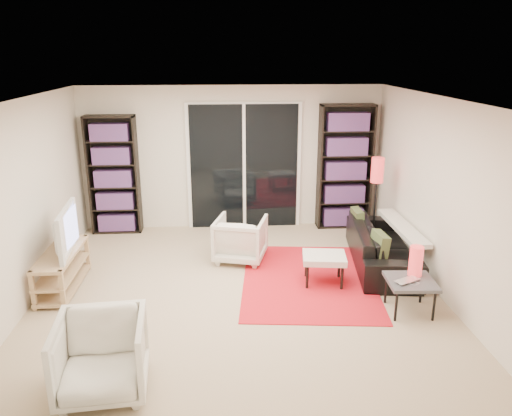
{
  "coord_description": "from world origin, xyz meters",
  "views": [
    {
      "loc": [
        -0.18,
        -5.77,
        2.91
      ],
      "look_at": [
        0.25,
        0.3,
        1.0
      ],
      "focal_mm": 35.0,
      "sensor_mm": 36.0,
      "label": 1
    }
  ],
  "objects_px": {
    "sofa": "(382,245)",
    "armchair_back": "(240,239)",
    "bookshelf_right": "(345,167)",
    "ottoman": "(324,259)",
    "bookshelf_left": "(114,175)",
    "side_table": "(411,283)",
    "tv_stand": "(62,269)",
    "armchair_front": "(102,357)",
    "floor_lamp": "(377,179)"
  },
  "relations": [
    {
      "from": "side_table",
      "to": "floor_lamp",
      "type": "bearing_deg",
      "value": 84.87
    },
    {
      "from": "tv_stand",
      "to": "armchair_back",
      "type": "bearing_deg",
      "value": 18.26
    },
    {
      "from": "tv_stand",
      "to": "armchair_front",
      "type": "bearing_deg",
      "value": -65.45
    },
    {
      "from": "bookshelf_left",
      "to": "sofa",
      "type": "height_order",
      "value": "bookshelf_left"
    },
    {
      "from": "bookshelf_left",
      "to": "side_table",
      "type": "relative_size",
      "value": 3.47
    },
    {
      "from": "ottoman",
      "to": "bookshelf_left",
      "type": "bearing_deg",
      "value": 144.29
    },
    {
      "from": "bookshelf_right",
      "to": "tv_stand",
      "type": "distance_m",
      "value": 4.71
    },
    {
      "from": "tv_stand",
      "to": "side_table",
      "type": "distance_m",
      "value": 4.3
    },
    {
      "from": "bookshelf_right",
      "to": "tv_stand",
      "type": "xyz_separation_m",
      "value": [
        -4.13,
        -2.11,
        -0.79
      ]
    },
    {
      "from": "sofa",
      "to": "side_table",
      "type": "xyz_separation_m",
      "value": [
        -0.1,
        -1.35,
        0.07
      ]
    },
    {
      "from": "floor_lamp",
      "to": "tv_stand",
      "type": "bearing_deg",
      "value": -164.99
    },
    {
      "from": "ottoman",
      "to": "bookshelf_right",
      "type": "bearing_deg",
      "value": 70.67
    },
    {
      "from": "tv_stand",
      "to": "bookshelf_left",
      "type": "bearing_deg",
      "value": 82.38
    },
    {
      "from": "bookshelf_right",
      "to": "tv_stand",
      "type": "relative_size",
      "value": 1.7
    },
    {
      "from": "bookshelf_left",
      "to": "tv_stand",
      "type": "distance_m",
      "value": 2.25
    },
    {
      "from": "tv_stand",
      "to": "armchair_front",
      "type": "distance_m",
      "value": 2.34
    },
    {
      "from": "floor_lamp",
      "to": "ottoman",
      "type": "bearing_deg",
      "value": -129.06
    },
    {
      "from": "ottoman",
      "to": "floor_lamp",
      "type": "distance_m",
      "value": 1.79
    },
    {
      "from": "bookshelf_left",
      "to": "floor_lamp",
      "type": "bearing_deg",
      "value": -12.87
    },
    {
      "from": "bookshelf_left",
      "to": "floor_lamp",
      "type": "relative_size",
      "value": 1.39
    },
    {
      "from": "bookshelf_right",
      "to": "armchair_back",
      "type": "relative_size",
      "value": 2.97
    },
    {
      "from": "bookshelf_left",
      "to": "floor_lamp",
      "type": "distance_m",
      "value": 4.21
    },
    {
      "from": "side_table",
      "to": "armchair_back",
      "type": "bearing_deg",
      "value": 138.79
    },
    {
      "from": "armchair_front",
      "to": "bookshelf_left",
      "type": "bearing_deg",
      "value": 94.24
    },
    {
      "from": "tv_stand",
      "to": "floor_lamp",
      "type": "distance_m",
      "value": 4.62
    },
    {
      "from": "sofa",
      "to": "floor_lamp",
      "type": "bearing_deg",
      "value": 0.39
    },
    {
      "from": "side_table",
      "to": "tv_stand",
      "type": "bearing_deg",
      "value": 167.88
    },
    {
      "from": "ottoman",
      "to": "side_table",
      "type": "relative_size",
      "value": 1.07
    },
    {
      "from": "tv_stand",
      "to": "armchair_front",
      "type": "relative_size",
      "value": 1.57
    },
    {
      "from": "bookshelf_right",
      "to": "floor_lamp",
      "type": "distance_m",
      "value": 0.97
    },
    {
      "from": "side_table",
      "to": "floor_lamp",
      "type": "distance_m",
      "value": 2.21
    },
    {
      "from": "bookshelf_left",
      "to": "armchair_front",
      "type": "relative_size",
      "value": 2.48
    },
    {
      "from": "armchair_front",
      "to": "sofa",
      "type": "bearing_deg",
      "value": 32.71
    },
    {
      "from": "bookshelf_right",
      "to": "ottoman",
      "type": "relative_size",
      "value": 3.48
    },
    {
      "from": "armchair_back",
      "to": "side_table",
      "type": "bearing_deg",
      "value": 154.05
    },
    {
      "from": "armchair_front",
      "to": "ottoman",
      "type": "relative_size",
      "value": 1.3
    },
    {
      "from": "bookshelf_right",
      "to": "bookshelf_left",
      "type": "bearing_deg",
      "value": 180.0
    },
    {
      "from": "bookshelf_right",
      "to": "ottoman",
      "type": "bearing_deg",
      "value": -109.33
    },
    {
      "from": "sofa",
      "to": "armchair_back",
      "type": "height_order",
      "value": "armchair_back"
    },
    {
      "from": "tv_stand",
      "to": "floor_lamp",
      "type": "relative_size",
      "value": 0.88
    },
    {
      "from": "armchair_back",
      "to": "ottoman",
      "type": "xyz_separation_m",
      "value": [
        1.05,
        -0.86,
        0.02
      ]
    },
    {
      "from": "side_table",
      "to": "floor_lamp",
      "type": "height_order",
      "value": "floor_lamp"
    },
    {
      "from": "bookshelf_right",
      "to": "ottoman",
      "type": "xyz_separation_m",
      "value": [
        -0.78,
        -2.21,
        -0.71
      ]
    },
    {
      "from": "tv_stand",
      "to": "side_table",
      "type": "bearing_deg",
      "value": -12.12
    },
    {
      "from": "bookshelf_left",
      "to": "ottoman",
      "type": "xyz_separation_m",
      "value": [
        3.07,
        -2.21,
        -0.63
      ]
    },
    {
      "from": "tv_stand",
      "to": "armchair_back",
      "type": "height_order",
      "value": "armchair_back"
    },
    {
      "from": "bookshelf_right",
      "to": "side_table",
      "type": "height_order",
      "value": "bookshelf_right"
    },
    {
      "from": "bookshelf_left",
      "to": "bookshelf_right",
      "type": "xyz_separation_m",
      "value": [
        3.85,
        -0.0,
        0.07
      ]
    },
    {
      "from": "armchair_back",
      "to": "side_table",
      "type": "height_order",
      "value": "armchair_back"
    },
    {
      "from": "sofa",
      "to": "armchair_back",
      "type": "xyz_separation_m",
      "value": [
        -2.0,
        0.31,
        0.03
      ]
    }
  ]
}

